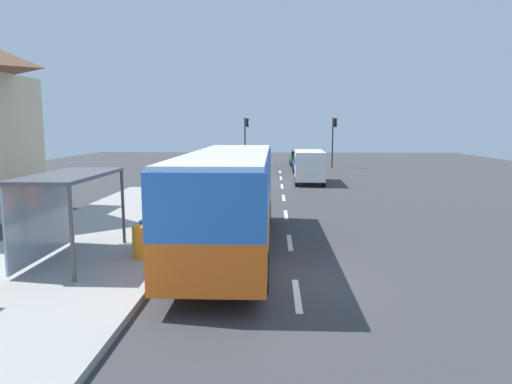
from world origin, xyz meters
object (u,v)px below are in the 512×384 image
object	(u,v)px
white_van	(309,164)
sedan_near	(299,158)
traffic_light_far_side	(246,134)
sedan_far	(303,163)
bus	(230,195)
bus_shelter	(60,194)
recycling_bin_blue	(148,236)
traffic_light_near_side	(334,135)
recycling_bin_orange	(141,242)

from	to	relation	value
white_van	sedan_near	world-z (taller)	white_van
white_van	traffic_light_far_side	world-z (taller)	traffic_light_far_side
sedan_near	sedan_far	size ratio (longest dim) A/B	0.99
bus	bus_shelter	distance (m)	5.04
recycling_bin_blue	traffic_light_far_side	world-z (taller)	traffic_light_far_side
white_van	traffic_light_near_side	distance (m)	12.82
sedan_far	recycling_bin_orange	xyz separation A→B (m)	(-6.50, -28.10, -0.14)
traffic_light_near_side	traffic_light_far_side	world-z (taller)	traffic_light_far_side
bus_shelter	recycling_bin_blue	bearing A→B (deg)	24.16
sedan_near	recycling_bin_orange	bearing A→B (deg)	-100.69
recycling_bin_orange	bus_shelter	bearing A→B (deg)	-172.47
white_van	sedan_far	distance (m)	8.53
bus	white_van	size ratio (longest dim) A/B	2.09
white_van	recycling_bin_orange	xyz separation A→B (m)	(-6.40, -19.59, -0.69)
sedan_near	white_van	bearing A→B (deg)	-90.39
white_van	recycling_bin_orange	world-z (taller)	white_van
bus	sedan_near	world-z (taller)	bus
traffic_light_far_side	traffic_light_near_side	bearing A→B (deg)	-5.31
traffic_light_near_side	traffic_light_far_side	size ratio (longest dim) A/B	1.00
recycling_bin_orange	recycling_bin_blue	bearing A→B (deg)	90.00
bus	recycling_bin_blue	size ratio (longest dim) A/B	11.59
bus	sedan_far	world-z (taller)	bus
sedan_far	traffic_light_far_side	size ratio (longest dim) A/B	0.91
sedan_near	bus_shelter	bearing A→B (deg)	-104.08
white_van	bus_shelter	xyz separation A→B (m)	(-8.61, -19.88, 0.75)
recycling_bin_orange	traffic_light_near_side	xyz separation A→B (m)	(9.70, 31.83, 2.60)
white_van	recycling_bin_blue	distance (m)	19.96
traffic_light_far_side	bus_shelter	size ratio (longest dim) A/B	1.22
traffic_light_near_side	bus_shelter	size ratio (longest dim) A/B	1.22
traffic_light_far_side	sedan_near	bearing A→B (deg)	18.49
white_van	bus_shelter	distance (m)	21.68
recycling_bin_orange	sedan_near	bearing A→B (deg)	79.31
bus_shelter	sedan_near	bearing A→B (deg)	75.92
recycling_bin_blue	traffic_light_near_side	size ratio (longest dim) A/B	0.19
traffic_light_near_side	traffic_light_far_side	xyz separation A→B (m)	(-8.60, 0.80, 0.01)
sedan_near	traffic_light_far_side	distance (m)	6.21
traffic_light_far_side	bus_shelter	distance (m)	33.11
sedan_far	traffic_light_near_side	size ratio (longest dim) A/B	0.91
white_van	sedan_near	size ratio (longest dim) A/B	1.20
traffic_light_near_side	recycling_bin_orange	bearing A→B (deg)	-106.95
recycling_bin_blue	bus_shelter	distance (m)	2.82
recycling_bin_blue	traffic_light_near_side	bearing A→B (deg)	72.69
traffic_light_far_side	bus_shelter	xyz separation A→B (m)	(-3.31, -32.93, -1.17)
traffic_light_far_side	recycling_bin_blue	bearing A→B (deg)	-91.97
sedan_near	recycling_bin_orange	size ratio (longest dim) A/B	4.63
traffic_light_near_side	bus_shelter	bearing A→B (deg)	-110.35
bus	traffic_light_far_side	xyz separation A→B (m)	(-1.39, 31.13, 1.42)
white_van	recycling_bin_orange	size ratio (longest dim) A/B	5.54
recycling_bin_orange	recycling_bin_blue	distance (m)	0.70
recycling_bin_orange	traffic_light_far_side	distance (m)	32.76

